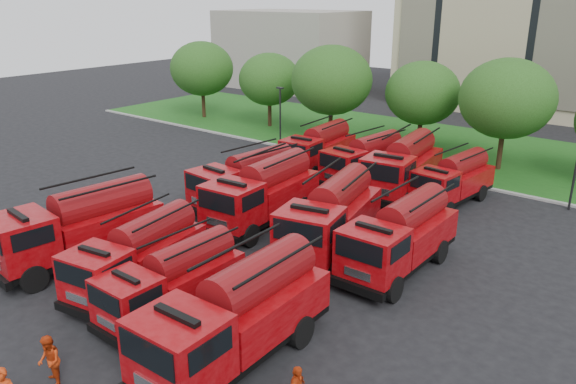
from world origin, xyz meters
name	(u,v)px	position (x,y,z in m)	size (l,w,h in m)	color
ground	(218,255)	(0.00, 0.00, 0.00)	(140.00, 140.00, 0.00)	black
lawn	(440,147)	(0.00, 26.00, 0.06)	(70.00, 16.00, 0.12)	#174A13
curb	(393,169)	(0.00, 17.90, 0.07)	(70.00, 0.30, 0.14)	gray
side_building	(290,49)	(-30.00, 44.00, 5.00)	(18.00, 12.00, 10.00)	gray
tree_0	(202,69)	(-24.00, 22.00, 5.02)	(6.30, 6.30, 7.70)	#382314
tree_1	(269,79)	(-16.00, 23.00, 4.55)	(5.71, 5.71, 6.98)	#382314
tree_2	(332,80)	(-8.00, 21.50, 5.35)	(6.72, 6.72, 8.22)	#382314
tree_3	(423,93)	(-1.00, 24.00, 4.68)	(5.88, 5.88, 7.19)	#382314
tree_4	(507,99)	(6.00, 22.50, 5.22)	(6.55, 6.55, 8.01)	#382314
lamp_post_0	(280,115)	(-10.00, 17.20, 2.90)	(0.60, 0.25, 5.11)	black
fire_truck_0	(80,226)	(-4.57, -4.44, 1.81)	(3.59, 8.15, 3.60)	black
fire_truck_1	(138,255)	(-0.31, -4.39, 1.57)	(3.44, 7.15, 3.12)	black
fire_truck_2	(173,281)	(2.44, -4.84, 1.45)	(2.35, 6.34, 2.88)	black
fire_truck_3	(237,315)	(6.53, -5.52, 1.80)	(3.07, 7.93, 3.58)	black
fire_truck_4	(247,180)	(-3.34, 5.83, 1.68)	(3.24, 7.53, 3.33)	black
fire_truck_5	(263,193)	(-0.89, 4.46, 1.80)	(3.34, 8.04, 3.58)	black
fire_truck_6	(331,216)	(4.01, 3.89, 1.82)	(4.31, 8.31, 3.61)	black
fire_truck_7	(400,236)	(7.67, 4.07, 1.70)	(2.75, 7.45, 3.39)	black
fire_truck_8	(319,148)	(-4.38, 14.69, 1.62)	(3.00, 7.22, 3.21)	black
fire_truck_9	(365,160)	(-0.14, 14.07, 1.61)	(3.16, 7.23, 3.19)	black
fire_truck_10	(403,167)	(2.88, 13.60, 1.82)	(3.67, 8.22, 3.62)	black
fire_truck_11	(453,180)	(6.07, 13.97, 1.51)	(2.98, 6.79, 3.00)	black
firefighter_3	(237,354)	(6.25, -5.31, 0.00)	(1.02, 0.52, 1.57)	black
firefighter_4	(218,224)	(-2.78, 2.79, 0.00)	(0.87, 0.57, 1.78)	black
firefighter_5	(337,284)	(6.22, 1.15, 0.00)	(1.64, 0.71, 1.76)	black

